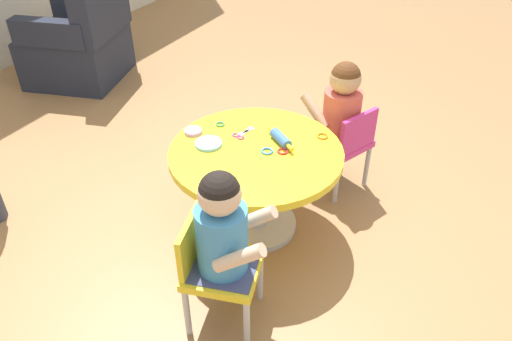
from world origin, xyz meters
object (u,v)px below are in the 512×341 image
at_px(seated_child_right, 342,106).
at_px(armchair_dark, 81,43).
at_px(craft_scissors, 242,134).
at_px(rolling_pin, 281,139).
at_px(seated_child_left, 223,227).
at_px(child_chair_right, 343,143).
at_px(craft_table, 256,170).
at_px(child_chair_left, 216,266).

distance_m(seated_child_right, armchair_dark, 2.43).
xyz_separation_m(armchair_dark, craft_scissors, (-0.88, -2.02, 0.19)).
height_order(seated_child_right, rolling_pin, seated_child_right).
bearing_deg(rolling_pin, craft_scissors, 96.71).
bearing_deg(armchair_dark, rolling_pin, -111.11).
bearing_deg(seated_child_right, seated_child_left, 176.47).
bearing_deg(child_chair_right, armchair_dark, 80.01).
xyz_separation_m(craft_table, child_chair_right, (0.55, -0.27, -0.07)).
bearing_deg(craft_scissors, child_chair_left, -159.55).
distance_m(child_chair_right, armchair_dark, 2.46).
relative_size(child_chair_right, craft_scissors, 3.82).
bearing_deg(child_chair_left, seated_child_left, -74.91).
bearing_deg(child_chair_left, craft_table, 11.86).
height_order(child_chair_right, seated_child_right, seated_child_right).
xyz_separation_m(child_chair_right, armchair_dark, (0.43, 2.42, 0.00)).
bearing_deg(armchair_dark, child_chair_right, -99.99).
distance_m(seated_child_left, seated_child_right, 1.16).
bearing_deg(seated_child_left, child_chair_right, -5.40).
distance_m(armchair_dark, rolling_pin, 2.40).
bearing_deg(craft_scissors, child_chair_right, -41.55).
height_order(child_chair_right, armchair_dark, armchair_dark).
xyz_separation_m(child_chair_left, seated_child_right, (1.17, -0.11, 0.23)).
relative_size(craft_table, child_chair_left, 1.62).
bearing_deg(rolling_pin, child_chair_left, -176.13).
xyz_separation_m(seated_child_left, child_chair_right, (1.14, -0.11, -0.23)).
relative_size(craft_table, craft_scissors, 6.19).
bearing_deg(craft_scissors, seated_child_left, -156.50).
distance_m(child_chair_right, craft_scissors, 0.64).
height_order(child_chair_left, armchair_dark, armchair_dark).
xyz_separation_m(child_chair_left, craft_scissors, (0.70, 0.26, 0.19)).
bearing_deg(seated_child_right, child_chair_right, -113.11).
height_order(child_chair_left, child_chair_right, same).
bearing_deg(craft_scissors, seated_child_right, -37.93).
distance_m(craft_table, child_chair_right, 0.62).
relative_size(craft_table, armchair_dark, 0.98).
relative_size(craft_table, rolling_pin, 4.33).
relative_size(seated_child_right, armchair_dark, 0.57).
relative_size(craft_table, seated_child_right, 1.70).
bearing_deg(armchair_dark, seated_child_left, -124.15).
relative_size(seated_child_left, rolling_pin, 2.54).
relative_size(seated_child_left, armchair_dark, 0.57).
distance_m(craft_table, child_chair_left, 0.62).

